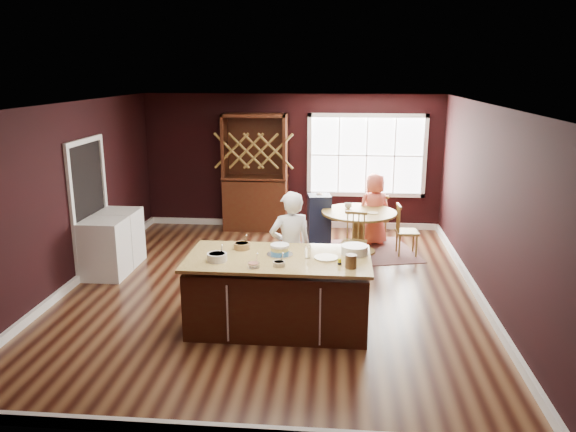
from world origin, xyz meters
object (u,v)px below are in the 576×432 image
Objects in this scene: layer_cake at (280,250)px; chair_south at (354,241)px; chair_east at (407,230)px; washer at (105,249)px; seated_woman at (374,209)px; high_chair at (319,219)px; toddler at (317,203)px; hutch at (255,173)px; baker at (290,249)px; dryer at (120,237)px; dining_table at (359,223)px; kitchen_island at (279,293)px; chair_north at (376,217)px.

layer_cake reaches higher than chair_south.
washer is (-4.81, -1.53, 0.00)m from chair_east.
chair_east is 0.69× the size of seated_woman.
toddler is at bearing 171.28° from high_chair.
toddler is 1.66m from hutch.
baker is at bearing 82.75° from layer_cake.
chair_east reaches higher than dryer.
dryer is (-2.97, 1.42, -0.34)m from baker.
layer_cake reaches higher than dining_table.
toddler is 0.28× the size of washer.
kitchen_island is 4.58m from hutch.
kitchen_island is 1.73× the size of dining_table.
chair_south is at bearing 65.95° from layer_cake.
chair_south is 1.00× the size of washer.
hutch is (-1.32, 1.00, 0.67)m from high_chair.
dryer is at bearing 90.00° from washer.
kitchen_island is at bearing -36.40° from dryer.
chair_east is 0.83m from seated_woman.
hutch is at bearing -43.93° from seated_woman.
baker is 0.65m from layer_cake.
baker is 3.88m from hutch.
hutch reaches higher than layer_cake.
layer_cake is at bearing -102.86° from chair_south.
chair_north is 0.39× the size of hutch.
chair_north is (0.46, 1.57, -0.01)m from chair_south.
high_chair reaches higher than dining_table.
layer_cake is (-1.08, -2.99, 0.45)m from dining_table.
chair_north is at bearing 26.69° from chair_east.
kitchen_island is 3.24m from washer.
high_chair is (0.38, 3.43, 0.06)m from kitchen_island.
high_chair is (-0.71, 0.35, -0.04)m from dining_table.
baker is at bearing -105.29° from high_chair.
layer_cake is 3.58m from dryer.
toddler is (-0.04, -0.00, 0.31)m from high_chair.
seated_woman is at bearing 0.76° from high_chair.
high_chair is 0.43× the size of hutch.
chair_east is at bearing -148.47° from baker.
chair_east is at bearing -26.11° from hutch.
washer is (-3.86, -0.79, -0.00)m from chair_south.
kitchen_island is 1.42× the size of baker.
high_chair is 3.83× the size of toddler.
baker is 1.76× the size of chair_north.
baker reaches higher than dining_table.
high_chair is at bearing 153.71° from dining_table.
baker reaches higher than washer.
toddler reaches higher than chair_east.
baker is at bearing -108.60° from chair_south.
washer is at bearing 103.97° from chair_east.
dining_table is 1.44× the size of dryer.
baker is at bearing -14.73° from washer.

